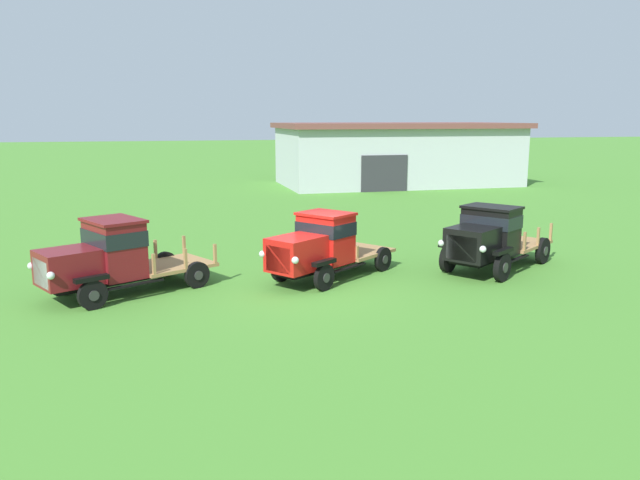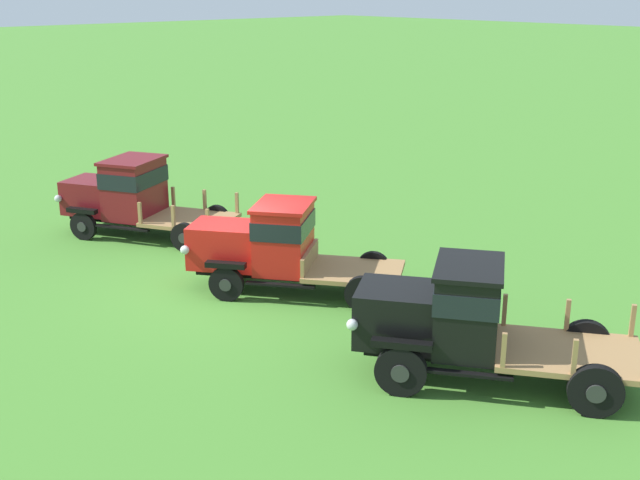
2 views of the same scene
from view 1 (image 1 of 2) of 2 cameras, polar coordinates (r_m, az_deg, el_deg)
name	(u,v)px [view 1 (image 1 of 2)]	position (r m, az deg, el deg)	size (l,w,h in m)	color
ground_plane	(310,288)	(17.98, -0.95, -4.45)	(240.00, 240.00, 0.00)	#47842D
farm_shed	(397,154)	(46.27, 7.04, 7.85)	(17.10, 9.05, 4.45)	#B2B7BC
vintage_truck_foreground_near	(109,256)	(17.96, -18.76, -1.41)	(5.05, 3.77, 2.13)	black
vintage_truck_second_in_line	(320,245)	(18.63, 0.02, -0.50)	(4.77, 4.08, 2.04)	black
vintage_truck_midrow_center	(489,237)	(20.40, 15.15, 0.23)	(4.98, 4.16, 2.10)	black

